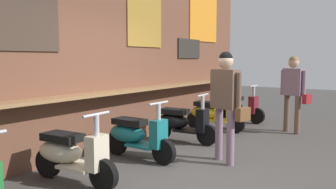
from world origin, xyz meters
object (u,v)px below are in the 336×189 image
(scooter_black, at_px, (180,122))
(shopper_with_handbag, at_px, (226,95))
(scooter_teal, at_px, (135,135))
(shopper_browsing, at_px, (294,86))
(scooter_cream, at_px, (69,154))
(scooter_maroon, at_px, (236,107))
(scooter_yellow, at_px, (212,113))

(scooter_black, height_order, shopper_with_handbag, shopper_with_handbag)
(scooter_teal, height_order, shopper_browsing, shopper_browsing)
(scooter_cream, bearing_deg, scooter_black, 86.82)
(scooter_maroon, bearing_deg, shopper_browsing, -19.25)
(scooter_teal, relative_size, scooter_yellow, 1.00)
(scooter_teal, height_order, scooter_maroon, same)
(scooter_black, height_order, scooter_maroon, same)
(shopper_with_handbag, distance_m, shopper_browsing, 2.90)
(scooter_yellow, height_order, scooter_maroon, same)
(scooter_yellow, bearing_deg, scooter_teal, -93.07)
(scooter_yellow, bearing_deg, scooter_cream, -93.07)
(scooter_teal, bearing_deg, scooter_black, 91.91)
(scooter_yellow, bearing_deg, shopper_browsing, 21.62)
(shopper_browsing, bearing_deg, scooter_maroon, 81.01)
(scooter_teal, relative_size, scooter_maroon, 1.00)
(scooter_teal, bearing_deg, shopper_with_handbag, 26.82)
(scooter_cream, distance_m, shopper_browsing, 5.16)
(scooter_black, bearing_deg, scooter_yellow, 85.85)
(scooter_cream, xyz_separation_m, scooter_black, (2.75, -0.00, 0.00))
(scooter_teal, distance_m, shopper_with_handbag, 1.61)
(scooter_yellow, relative_size, scooter_maroon, 1.00)
(scooter_cream, height_order, scooter_yellow, same)
(scooter_teal, xyz_separation_m, scooter_maroon, (4.14, -0.00, 0.00))
(scooter_black, xyz_separation_m, shopper_browsing, (2.11, -1.61, 0.64))
(scooter_cream, bearing_deg, scooter_maroon, 86.82)
(scooter_black, xyz_separation_m, scooter_maroon, (2.76, 0.00, 0.00))
(scooter_cream, relative_size, scooter_black, 1.00)
(scooter_yellow, bearing_deg, scooter_maroon, 86.93)
(scooter_yellow, height_order, shopper_with_handbag, shopper_with_handbag)
(scooter_teal, distance_m, scooter_maroon, 4.14)
(shopper_with_handbag, bearing_deg, scooter_maroon, 34.33)
(shopper_with_handbag, bearing_deg, scooter_black, 73.60)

